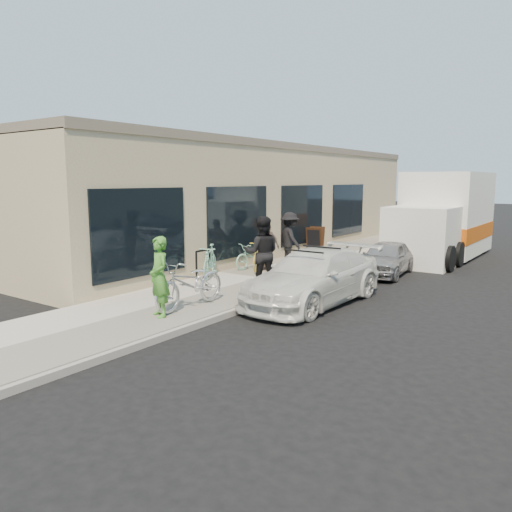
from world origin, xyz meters
The scene contains 17 objects.
ground centered at (0.00, 0.00, 0.00)m, with size 120.00×120.00×0.00m, color black.
sidewalk centered at (-2.00, 3.00, 0.07)m, with size 3.00×34.00×0.15m, color #B6AFA3.
curb centered at (-0.45, 3.00, 0.07)m, with size 0.12×34.00×0.13m, color #9C958E.
storefront centered at (-5.24, 7.99, 2.12)m, with size 3.60×20.00×4.22m.
bike_rack centered at (-3.14, 1.88, 0.65)m, with size 0.11×0.59×0.83m.
sandwich_board centered at (-3.05, 8.22, 0.65)m, with size 0.71×0.71×0.98m.
sedan_white centered at (0.43, 1.78, 0.64)m, with size 2.00×4.47×1.31m.
sedan_silver centered at (0.51, 6.21, 0.53)m, with size 1.25×3.10×1.06m, color gray.
moving_truck centered at (0.90, 10.97, 1.41)m, with size 2.47×6.48×3.18m.
tandem_bike centered at (-1.26, -0.63, 0.69)m, with size 0.72×2.05×1.08m, color silver.
woman_rider centered at (-1.28, -1.51, 0.97)m, with size 0.60×0.39×1.63m, color #458C2E.
man_standing centered at (-1.07, 1.81, 1.08)m, with size 0.90×0.70×1.85m, color black.
cruiser_bike_a centered at (-3.07, 2.12, 0.62)m, with size 0.44×1.57×0.94m, color #88CBB0.
cruiser_bike_b centered at (-2.99, 4.14, 0.55)m, with size 0.53×1.51×0.79m, color #88CBB0.
cruiser_bike_c centered at (-2.63, 3.93, 0.62)m, with size 0.44×1.57×0.95m, color gold.
bystander_a centered at (-2.43, 5.36, 1.01)m, with size 1.11×0.64×1.72m, color black.
bystander_b centered at (-2.47, 4.09, 0.89)m, with size 0.87×0.36×1.49m, color brown.
Camera 1 is at (6.01, -8.41, 2.89)m, focal length 35.00 mm.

